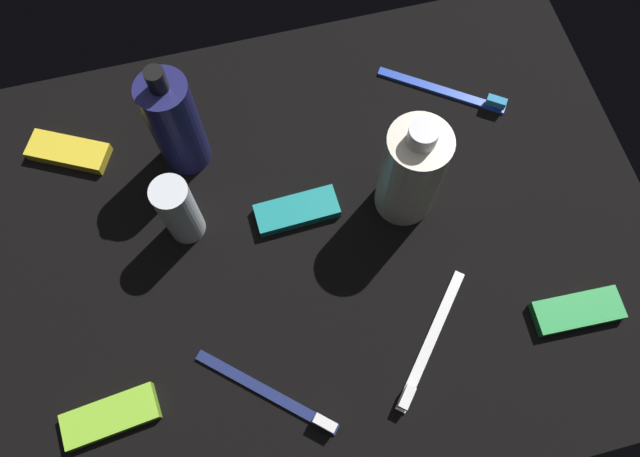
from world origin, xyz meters
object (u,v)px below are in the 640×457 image
Objects in this scene: toothbrush_white at (428,347)px; lotion_bottle at (175,124)px; deodorant_stick at (179,211)px; toothbrush_blue at (449,91)px; snack_bar_lime at (111,417)px; snack_bar_teal at (297,211)px; toothbrush_navy at (275,396)px; snack_bar_green at (577,311)px; snack_bar_yellow at (69,152)px; bodywash_bottle at (411,172)px.

lotion_bottle is at bearing -54.59° from toothbrush_white.
deodorant_stick reaches higher than toothbrush_blue.
toothbrush_white is at bearing 171.80° from snack_bar_lime.
snack_bar_teal is at bearing -149.65° from snack_bar_lime.
snack_bar_lime is at bearing -7.15° from toothbrush_navy.
snack_bar_green is at bearing 142.61° from snack_bar_teal.
snack_bar_teal is (-11.98, 11.66, -7.00)cm from lotion_bottle.
lotion_bottle is 1.72× the size of snack_bar_green.
deodorant_stick is 0.76× the size of toothbrush_navy.
deodorant_stick is 1.05× the size of snack_bar_teal.
deodorant_stick is at bearing -74.94° from toothbrush_navy.
toothbrush_white is 22.96cm from snack_bar_teal.
toothbrush_navy reaches higher than snack_bar_lime.
snack_bar_yellow and snack_bar_teal have the same top height.
snack_bar_green is at bearing 179.18° from toothbrush_white.
snack_bar_lime is 31.93cm from snack_bar_teal.
toothbrush_blue reaches higher than snack_bar_teal.
toothbrush_white is 1.39× the size of snack_bar_yellow.
toothbrush_blue is at bearing -112.64° from toothbrush_white.
lotion_bottle is at bearing -82.43° from toothbrush_navy.
snack_bar_green is (-36.67, -0.72, 0.14)cm from toothbrush_navy.
deodorant_stick is 1.05× the size of snack_bar_yellow.
toothbrush_white is 18.33cm from snack_bar_green.
toothbrush_blue is 1.48× the size of snack_bar_yellow.
toothbrush_white is (-24.45, 21.70, -4.83)cm from deodorant_stick.
bodywash_bottle reaches higher than toothbrush_white.
toothbrush_white is 1.39× the size of snack_bar_lime.
toothbrush_navy is (31.92, 33.54, 0.00)cm from toothbrush_blue.
snack_bar_yellow is at bearing -3.58° from toothbrush_blue.
snack_bar_green is at bearing 98.24° from toothbrush_blue.
toothbrush_navy is (-6.10, 22.69, -4.83)cm from deodorant_stick.
lotion_bottle reaches higher than snack_bar_green.
snack_bar_teal is (-27.04, 15.48, 0.00)cm from snack_bar_yellow.
bodywash_bottle is 1.66× the size of snack_bar_yellow.
deodorant_stick is at bearing -126.51° from snack_bar_lime.
snack_bar_green is at bearing 174.17° from snack_bar_yellow.
deodorant_stick is 24.12cm from snack_bar_lime.
snack_bar_teal is (29.06, -20.55, 0.00)cm from snack_bar_green.
deodorant_stick reaches higher than toothbrush_white.
bodywash_bottle is (-25.50, 13.14, 0.01)cm from lotion_bottle.
toothbrush_navy reaches higher than snack_bar_teal.
snack_bar_yellow is (13.33, -14.07, -4.69)cm from deodorant_stick.
lotion_bottle reaches higher than bodywash_bottle.
bodywash_bottle is 29.83cm from toothbrush_navy.
snack_bar_lime is (49.97, 31.28, 0.14)cm from toothbrush_blue.
toothbrush_white is 35.27cm from toothbrush_blue.
snack_bar_lime and snack_bar_teal have the same top height.
toothbrush_blue and toothbrush_navy have the same top height.
deodorant_stick is at bearing -8.00° from snack_bar_teal.
snack_bar_green is at bearing 152.82° from deodorant_stick.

